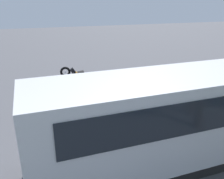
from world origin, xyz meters
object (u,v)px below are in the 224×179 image
Objects in this scene: spectator_far_left at (173,98)px; spectator_right at (94,107)px; traffic_cone at (97,87)px; spectator_centre at (126,107)px; stunt_motorcycle at (77,78)px; tour_bus at (174,120)px; parked_motorcycle_silver at (109,127)px; spectator_left at (151,103)px.

spectator_far_left is 3.79m from spectator_right.
spectator_centre is at bearing 91.18° from traffic_cone.
stunt_motorcycle is (0.01, -4.20, -0.03)m from spectator_right.
tour_bus reaches higher than spectator_centre.
parked_motorcycle_silver is at bearing 114.96° from spectator_right.
stunt_motorcycle is at bearing -49.45° from spectator_far_left.
parked_motorcycle_silver is at bearing 13.96° from spectator_left.
tour_bus reaches higher than parked_motorcycle_silver.
parked_motorcycle_silver is at bearing -52.95° from tour_bus.
spectator_right is 2.88× the size of traffic_cone.
tour_bus is 5.48× the size of spectator_far_left.
spectator_centre is (0.71, -2.75, -0.62)m from tour_bus.
spectator_far_left reaches higher than spectator_centre.
spectator_left is at bearing -166.04° from parked_motorcycle_silver.
parked_motorcycle_silver is (-0.41, 0.88, -0.61)m from spectator_right.
spectator_far_left reaches higher than spectator_left.
spectator_far_left is (-1.74, -2.82, -0.57)m from tour_bus.
traffic_cone is at bearing -61.21° from spectator_far_left.
stunt_motorcycle is at bearing 8.70° from traffic_cone.
parked_motorcycle_silver is 5.13m from stunt_motorcycle.
spectator_far_left reaches higher than traffic_cone.
spectator_centre is 4.70m from stunt_motorcycle.
spectator_right is at bearing -7.72° from spectator_left.
tour_bus is 5.42× the size of spectator_right.
tour_bus is 15.61× the size of traffic_cone.
spectator_right is 4.63m from traffic_cone.
spectator_centre is at bearing 167.43° from spectator_right.
spectator_right is 0.88× the size of parked_motorcycle_silver.
spectator_far_left is 1.04× the size of spectator_centre.
stunt_motorcycle reaches higher than spectator_far_left.
traffic_cone is (-1.25, -0.19, -0.76)m from stunt_motorcycle.
tour_bus is at bearing 123.87° from spectator_right.
parked_motorcycle_silver is at bearing 81.03° from traffic_cone.
parked_motorcycle_silver reaches higher than traffic_cone.
parked_motorcycle_silver is at bearing 94.70° from stunt_motorcycle.
spectator_right is (2.05, -3.05, -0.56)m from tour_bus.
tour_bus is 3.36m from spectator_far_left.
spectator_far_left is 1.00× the size of spectator_left.
stunt_motorcycle is 3.06× the size of traffic_cone.
stunt_motorcycle is (1.35, -4.50, 0.04)m from spectator_centre.
stunt_motorcycle reaches higher than spectator_right.
spectator_left is 2.30m from parked_motorcycle_silver.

